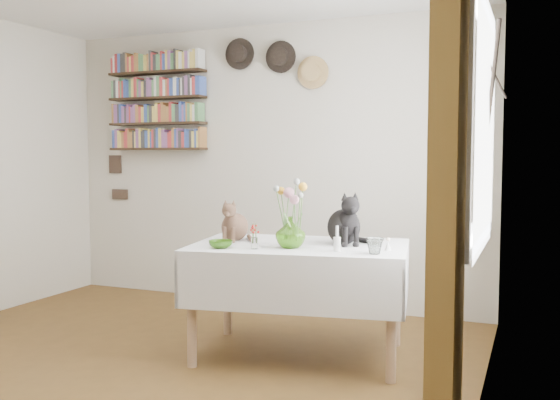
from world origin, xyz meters
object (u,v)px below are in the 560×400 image
at_px(tabby_cat, 235,219).
at_px(dining_table, 300,272).
at_px(flower_vase, 291,232).
at_px(black_cat, 344,217).
at_px(bookshelf_unit, 157,102).

bearing_deg(tabby_cat, dining_table, -6.99).
height_order(dining_table, tabby_cat, tabby_cat).
bearing_deg(flower_vase, black_cat, 49.71).
bearing_deg(black_cat, bookshelf_unit, 118.30).
bearing_deg(dining_table, flower_vase, -89.79).
relative_size(tabby_cat, black_cat, 0.82).
distance_m(dining_table, flower_vase, 0.33).
height_order(dining_table, bookshelf_unit, bookshelf_unit).
distance_m(dining_table, bookshelf_unit, 2.61).
distance_m(dining_table, black_cat, 0.47).
bearing_deg(tabby_cat, flower_vase, -25.89).
distance_m(dining_table, tabby_cat, 0.59).
bearing_deg(bookshelf_unit, flower_vase, -36.12).
distance_m(tabby_cat, flower_vase, 0.52).
bearing_deg(bookshelf_unit, dining_table, -32.72).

